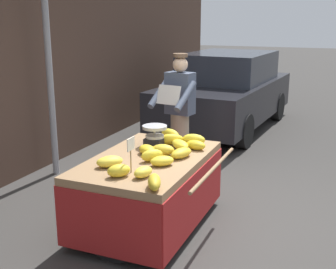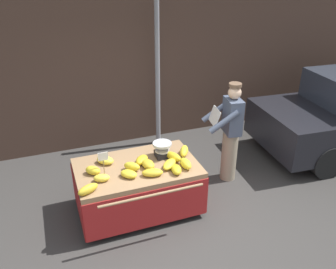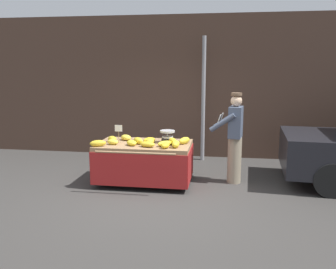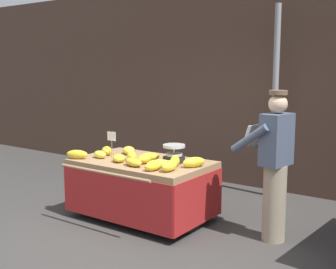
% 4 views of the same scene
% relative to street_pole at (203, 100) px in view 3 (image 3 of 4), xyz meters
% --- Properties ---
extents(ground_plane, '(60.00, 60.00, 0.00)m').
position_rel_street_pole_xyz_m(ground_plane, '(-0.57, -2.71, -1.44)').
color(ground_plane, '#383533').
extents(back_wall, '(16.00, 0.24, 3.41)m').
position_rel_street_pole_xyz_m(back_wall, '(-0.57, 0.45, 0.27)').
color(back_wall, '#473328').
rests_on(back_wall, ground).
extents(street_pole, '(0.09, 0.09, 2.88)m').
position_rel_street_pole_xyz_m(street_pole, '(0.00, 0.00, 0.00)').
color(street_pole, gray).
rests_on(street_pole, ground).
extents(banana_cart, '(1.76, 1.28, 0.78)m').
position_rel_street_pole_xyz_m(banana_cart, '(-0.99, -1.95, -0.87)').
color(banana_cart, '#93704C').
rests_on(banana_cart, ground).
extents(weighing_scale, '(0.28, 0.28, 0.23)m').
position_rel_street_pole_xyz_m(weighing_scale, '(-0.56, -1.83, -0.55)').
color(weighing_scale, black).
rests_on(weighing_scale, banana_cart).
extents(price_sign, '(0.14, 0.01, 0.34)m').
position_rel_street_pole_xyz_m(price_sign, '(-1.46, -1.99, -0.42)').
color(price_sign, '#997A51').
rests_on(price_sign, banana_cart).
extents(banana_bunch_0, '(0.29, 0.29, 0.10)m').
position_rel_street_pole_xyz_m(banana_bunch_0, '(-0.90, -1.89, -0.61)').
color(banana_bunch_0, gold).
rests_on(banana_bunch_0, banana_cart).
extents(banana_bunch_1, '(0.23, 0.31, 0.12)m').
position_rel_street_pole_xyz_m(banana_bunch_1, '(-0.44, -1.98, -0.60)').
color(banana_bunch_1, gold).
rests_on(banana_bunch_1, banana_cart).
extents(banana_bunch_2, '(0.25, 0.25, 0.12)m').
position_rel_street_pole_xyz_m(banana_bunch_2, '(-1.61, -1.94, -0.60)').
color(banana_bunch_2, yellow).
rests_on(banana_bunch_2, banana_cart).
extents(banana_bunch_3, '(0.32, 0.22, 0.10)m').
position_rel_street_pole_xyz_m(banana_bunch_3, '(-0.86, -2.26, -0.61)').
color(banana_bunch_3, gold).
rests_on(banana_bunch_3, banana_cart).
extents(banana_bunch_4, '(0.31, 0.22, 0.12)m').
position_rel_street_pole_xyz_m(banana_bunch_4, '(-1.74, -2.36, -0.61)').
color(banana_bunch_4, gold).
rests_on(banana_bunch_4, banana_cart).
extents(banana_bunch_5, '(0.31, 0.32, 0.10)m').
position_rel_street_pole_xyz_m(banana_bunch_5, '(-0.56, -2.14, -0.62)').
color(banana_bunch_5, yellow).
rests_on(banana_bunch_5, banana_cart).
extents(banana_bunch_6, '(0.14, 0.27, 0.13)m').
position_rel_street_pole_xyz_m(banana_bunch_6, '(-0.35, -2.23, -0.60)').
color(banana_bunch_6, yellow).
rests_on(banana_bunch_6, banana_cart).
extents(banana_bunch_7, '(0.18, 0.25, 0.10)m').
position_rel_street_pole_xyz_m(banana_bunch_7, '(-0.52, -2.31, -0.61)').
color(banana_bunch_7, gold).
rests_on(banana_bunch_7, banana_cart).
extents(banana_bunch_8, '(0.20, 0.27, 0.12)m').
position_rel_street_pole_xyz_m(banana_bunch_8, '(-0.85, -2.06, -0.61)').
color(banana_bunch_8, gold).
rests_on(banana_bunch_8, banana_cart).
extents(banana_bunch_9, '(0.28, 0.28, 0.10)m').
position_rel_street_pole_xyz_m(banana_bunch_9, '(-1.17, -2.18, -0.62)').
color(banana_bunch_9, yellow).
rests_on(banana_bunch_9, banana_cart).
extents(banana_bunch_10, '(0.30, 0.30, 0.11)m').
position_rel_street_pole_xyz_m(banana_bunch_10, '(-1.39, -1.72, -0.61)').
color(banana_bunch_10, yellow).
rests_on(banana_bunch_10, banana_cart).
extents(banana_bunch_11, '(0.25, 0.32, 0.12)m').
position_rel_street_pole_xyz_m(banana_bunch_11, '(-0.23, -1.88, -0.60)').
color(banana_bunch_11, yellow).
rests_on(banana_bunch_11, banana_cart).
extents(banana_bunch_12, '(0.24, 0.17, 0.10)m').
position_rel_street_pole_xyz_m(banana_bunch_12, '(-1.53, -2.15, -0.61)').
color(banana_bunch_12, yellow).
rests_on(banana_bunch_12, banana_cart).
extents(banana_bunch_13, '(0.25, 0.24, 0.12)m').
position_rel_street_pole_xyz_m(banana_bunch_13, '(-1.08, -2.03, -0.60)').
color(banana_bunch_13, yellow).
rests_on(banana_bunch_13, banana_cart).
extents(vendor_person, '(0.63, 0.58, 1.71)m').
position_rel_street_pole_xyz_m(vendor_person, '(0.68, -1.64, -0.57)').
color(vendor_person, gray).
rests_on(vendor_person, ground).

